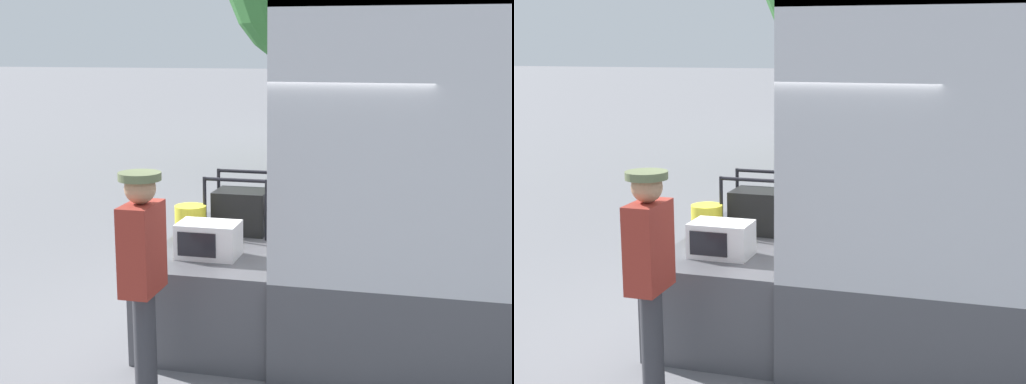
{
  "view_description": "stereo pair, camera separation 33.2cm",
  "coord_description": "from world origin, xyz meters",
  "views": [
    {
      "loc": [
        1.2,
        -6.55,
        2.77
      ],
      "look_at": [
        -0.33,
        -0.2,
        1.43
      ],
      "focal_mm": 50.0,
      "sensor_mm": 36.0,
      "label": 1
    },
    {
      "loc": [
        1.52,
        -6.46,
        2.77
      ],
      "look_at": [
        -0.33,
        -0.2,
        1.43
      ],
      "focal_mm": 50.0,
      "sensor_mm": 36.0,
      "label": 2
    }
  ],
  "objects": [
    {
      "name": "worker_person",
      "position": [
        -0.89,
        -1.61,
        1.14
      ],
      "size": [
        0.33,
        0.44,
        1.83
      ],
      "color": "#38383D",
      "rests_on": "ground"
    },
    {
      "name": "ground_plane",
      "position": [
        0.0,
        0.0,
        0.0
      ],
      "size": [
        160.0,
        160.0,
        0.0
      ],
      "primitive_type": "plane",
      "color": "slate"
    },
    {
      "name": "microwave",
      "position": [
        -0.69,
        -0.56,
        1.04
      ],
      "size": [
        0.55,
        0.38,
        0.32
      ],
      "color": "white",
      "rests_on": "tailgate_deck"
    },
    {
      "name": "portable_generator",
      "position": [
        -0.59,
        0.36,
        1.11
      ],
      "size": [
        0.67,
        0.53,
        0.61
      ],
      "color": "black",
      "rests_on": "tailgate_deck"
    },
    {
      "name": "orange_bucket",
      "position": [
        -1.06,
        0.03,
        1.04
      ],
      "size": [
        0.32,
        0.32,
        0.33
      ],
      "color": "yellow",
      "rests_on": "tailgate_deck"
    },
    {
      "name": "tailgate_deck",
      "position": [
        -0.63,
        0.0,
        0.44
      ],
      "size": [
        1.25,
        2.28,
        0.88
      ],
      "primitive_type": "cube",
      "color": "#4C4C51",
      "rests_on": "ground"
    }
  ]
}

